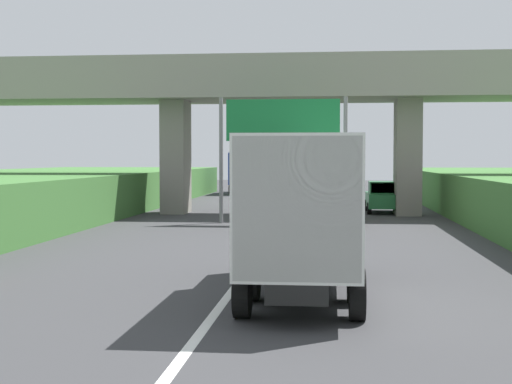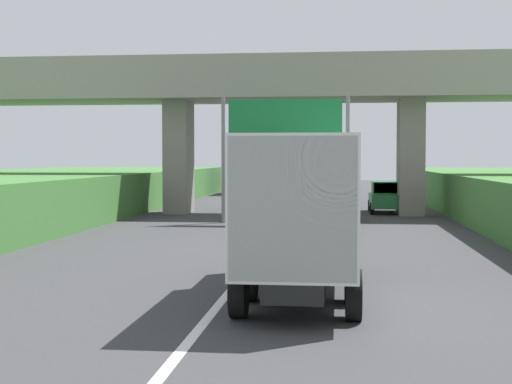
{
  "view_description": "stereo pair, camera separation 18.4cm",
  "coord_description": "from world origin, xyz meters",
  "px_view_note": "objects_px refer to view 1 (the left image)",
  "views": [
    {
      "loc": [
        2.23,
        -0.05,
        3.01
      ],
      "look_at": [
        0.0,
        21.72,
        2.0
      ],
      "focal_mm": 51.81,
      "sensor_mm": 36.0,
      "label": 1
    },
    {
      "loc": [
        2.42,
        -0.03,
        3.01
      ],
      "look_at": [
        0.0,
        21.72,
        2.0
      ],
      "focal_mm": 51.81,
      "sensor_mm": 36.0,
      "label": 2
    }
  ],
  "objects_px": {
    "truck_black": "(304,208)",
    "truck_yellow": "(324,182)",
    "overhead_highway_sign": "(283,129)",
    "truck_blue": "(247,171)",
    "car_green": "(383,197)"
  },
  "relations": [
    {
      "from": "truck_yellow",
      "to": "truck_blue",
      "type": "bearing_deg",
      "value": 103.09
    },
    {
      "from": "truck_black",
      "to": "truck_yellow",
      "type": "relative_size",
      "value": 1.0
    },
    {
      "from": "truck_blue",
      "to": "car_green",
      "type": "distance_m",
      "value": 23.47
    },
    {
      "from": "truck_blue",
      "to": "car_green",
      "type": "relative_size",
      "value": 1.78
    },
    {
      "from": "truck_yellow",
      "to": "car_green",
      "type": "bearing_deg",
      "value": 68.46
    },
    {
      "from": "overhead_highway_sign",
      "to": "truck_black",
      "type": "xyz_separation_m",
      "value": [
        1.65,
        -17.81,
        -2.39
      ]
    },
    {
      "from": "overhead_highway_sign",
      "to": "truck_yellow",
      "type": "relative_size",
      "value": 0.81
    },
    {
      "from": "truck_black",
      "to": "car_green",
      "type": "distance_m",
      "value": 25.28
    },
    {
      "from": "overhead_highway_sign",
      "to": "truck_yellow",
      "type": "distance_m",
      "value": 3.15
    },
    {
      "from": "overhead_highway_sign",
      "to": "car_green",
      "type": "distance_m",
      "value": 9.47
    },
    {
      "from": "overhead_highway_sign",
      "to": "truck_blue",
      "type": "height_order",
      "value": "overhead_highway_sign"
    },
    {
      "from": "truck_black",
      "to": "truck_yellow",
      "type": "height_order",
      "value": "same"
    },
    {
      "from": "truck_blue",
      "to": "car_green",
      "type": "bearing_deg",
      "value": -64.84
    },
    {
      "from": "car_green",
      "to": "overhead_highway_sign",
      "type": "bearing_deg",
      "value": -125.04
    },
    {
      "from": "overhead_highway_sign",
      "to": "car_green",
      "type": "xyz_separation_m",
      "value": [
        5.06,
        7.22,
        -3.46
      ]
    }
  ]
}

